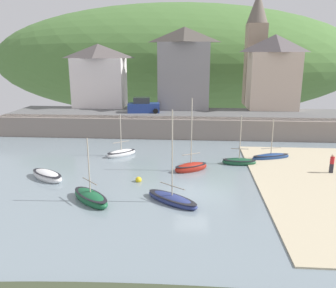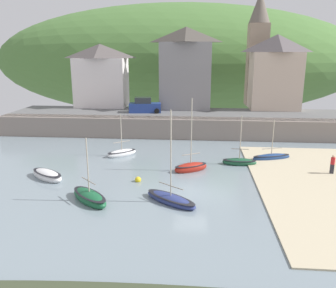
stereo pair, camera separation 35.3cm
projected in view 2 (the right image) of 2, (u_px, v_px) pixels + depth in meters
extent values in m
cube|color=gray|center=(191.00, 193.00, 25.67)|extent=(48.00, 40.00, 0.06)
cube|color=gray|center=(195.00, 128.00, 41.73)|extent=(48.00, 2.40, 2.40)
cube|color=#606060|center=(195.00, 113.00, 45.00)|extent=(48.00, 9.00, 0.10)
ellipsoid|color=#4D7939|center=(178.00, 60.00, 77.10)|extent=(80.00, 44.00, 23.56)
cube|color=white|center=(101.00, 83.00, 49.59)|extent=(7.15, 4.17, 6.82)
pyramid|color=#554E4D|center=(100.00, 51.00, 48.48)|extent=(7.45, 4.47, 1.93)
cube|color=gray|center=(186.00, 76.00, 48.30)|extent=(6.85, 5.73, 8.92)
pyramid|color=#45403A|center=(186.00, 34.00, 46.91)|extent=(7.15, 6.03, 2.02)
cube|color=beige|center=(275.00, 81.00, 47.44)|extent=(6.49, 4.90, 7.64)
pyramid|color=#554D4F|center=(277.00, 43.00, 46.17)|extent=(6.79, 5.20, 2.29)
cube|color=tan|center=(257.00, 65.00, 50.95)|extent=(2.80, 2.80, 11.58)
cone|color=#665B51|center=(260.00, 7.00, 48.90)|extent=(3.00, 3.00, 4.45)
ellipsoid|color=white|center=(47.00, 176.00, 28.43)|extent=(3.73, 3.16, 0.94)
ellipsoid|color=black|center=(47.00, 173.00, 28.36)|extent=(3.66, 3.09, 0.12)
ellipsoid|color=navy|center=(171.00, 200.00, 23.92)|extent=(4.18, 3.59, 0.68)
ellipsoid|color=black|center=(171.00, 197.00, 23.88)|extent=(4.10, 3.51, 0.12)
cylinder|color=#B2A893|center=(171.00, 154.00, 23.08)|extent=(0.09, 0.09, 5.91)
cylinder|color=gray|center=(171.00, 186.00, 23.66)|extent=(1.80, 1.37, 0.07)
ellipsoid|color=#A12217|center=(191.00, 168.00, 30.30)|extent=(3.26, 2.55, 0.94)
ellipsoid|color=black|center=(191.00, 165.00, 30.23)|extent=(3.20, 2.50, 0.12)
cylinder|color=#B2A893|center=(191.00, 131.00, 29.47)|extent=(0.09, 0.09, 5.60)
cylinder|color=gray|center=(191.00, 154.00, 29.98)|extent=(1.56, 0.96, 0.07)
ellipsoid|color=#1C4F32|center=(239.00, 162.00, 32.02)|extent=(3.12, 1.25, 0.75)
ellipsoid|color=black|center=(239.00, 160.00, 31.97)|extent=(3.06, 1.22, 0.12)
cylinder|color=#B2A893|center=(241.00, 137.00, 31.42)|extent=(0.09, 0.09, 3.96)
cylinder|color=gray|center=(240.00, 149.00, 31.70)|extent=(1.58, 0.12, 0.07)
ellipsoid|color=white|center=(122.00, 153.00, 34.75)|extent=(3.11, 2.83, 0.81)
ellipsoid|color=black|center=(122.00, 151.00, 34.69)|extent=(3.05, 2.77, 0.12)
cylinder|color=#B2A893|center=(121.00, 132.00, 34.19)|extent=(0.09, 0.09, 3.56)
cylinder|color=gray|center=(121.00, 142.00, 34.44)|extent=(1.44, 1.20, 0.07)
ellipsoid|color=navy|center=(271.00, 158.00, 33.47)|extent=(3.97, 2.09, 0.75)
ellipsoid|color=black|center=(271.00, 155.00, 33.41)|extent=(3.89, 2.05, 0.12)
cylinder|color=#B2A893|center=(273.00, 137.00, 32.95)|extent=(0.09, 0.09, 3.32)
cylinder|color=gray|center=(272.00, 148.00, 33.23)|extent=(2.02, 0.73, 0.07)
ellipsoid|color=#1A5B35|center=(90.00, 198.00, 24.08)|extent=(3.71, 3.67, 0.94)
ellipsoid|color=black|center=(89.00, 194.00, 24.02)|extent=(3.64, 3.60, 0.12)
cylinder|color=#B2A893|center=(88.00, 165.00, 23.48)|extent=(0.09, 0.09, 3.80)
cylinder|color=gray|center=(89.00, 181.00, 23.76)|extent=(1.40, 1.37, 0.07)
cube|color=navy|center=(145.00, 108.00, 45.39)|extent=(4.27, 2.18, 1.20)
cube|color=#282D33|center=(143.00, 100.00, 45.16)|extent=(2.26, 1.74, 0.80)
cylinder|color=black|center=(158.00, 109.00, 46.09)|extent=(0.64, 0.22, 0.64)
cylinder|color=black|center=(157.00, 111.00, 44.55)|extent=(0.64, 0.22, 0.64)
cylinder|color=black|center=(134.00, 109.00, 46.37)|extent=(0.64, 0.22, 0.64)
cylinder|color=black|center=(131.00, 111.00, 44.83)|extent=(0.64, 0.22, 0.64)
cube|color=#282833|center=(332.00, 169.00, 29.30)|extent=(0.28, 0.20, 0.82)
cylinder|color=red|center=(333.00, 161.00, 29.12)|extent=(0.34, 0.34, 0.58)
sphere|color=#D1A889|center=(333.00, 156.00, 29.02)|extent=(0.22, 0.22, 0.22)
sphere|color=yellow|center=(138.00, 180.00, 27.81)|extent=(0.50, 0.50, 0.50)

